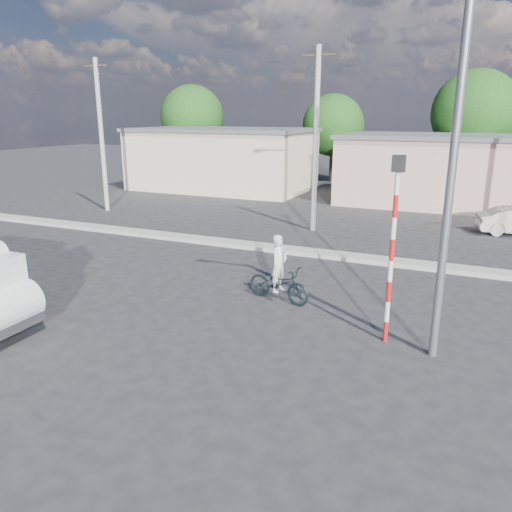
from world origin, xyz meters
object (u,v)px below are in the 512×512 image
at_px(bicycle, 279,283).
at_px(cyclist, 279,273).
at_px(traffic_pole, 393,235).
at_px(streetlight, 448,127).

bearing_deg(bicycle, cyclist, 0.00).
bearing_deg(traffic_pole, bicycle, 156.50).
height_order(bicycle, streetlight, streetlight).
relative_size(bicycle, traffic_pole, 0.46).
relative_size(cyclist, streetlight, 0.18).
height_order(cyclist, traffic_pole, traffic_pole).
xyz_separation_m(traffic_pole, streetlight, (0.94, -0.30, 2.37)).
xyz_separation_m(cyclist, traffic_pole, (3.30, -1.44, 1.77)).
xyz_separation_m(bicycle, streetlight, (4.24, -1.74, 4.44)).
bearing_deg(bicycle, traffic_pole, -101.65).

